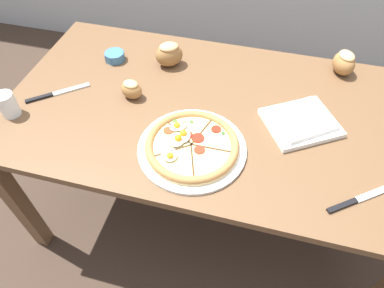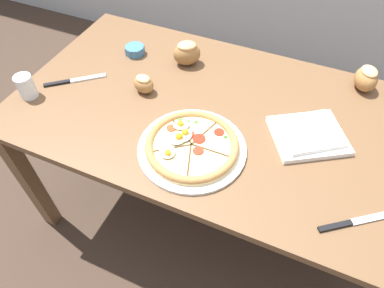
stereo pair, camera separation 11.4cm
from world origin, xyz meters
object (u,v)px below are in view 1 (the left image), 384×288
bread_piece_mid (131,89)px  water_glass (8,106)px  bread_piece_near (169,54)px  ramekin_bowl (115,56)px  napkin_folded (301,121)px  pizza (192,146)px  dining_table (210,124)px  knife_spare (361,199)px  knife_main (57,93)px  bread_piece_far (344,62)px

bread_piece_mid → water_glass: bearing=-153.3°
bread_piece_mid → bread_piece_near: bearing=71.2°
ramekin_bowl → napkin_folded: ramekin_bowl is taller
pizza → napkin_folded: pizza is taller
ramekin_bowl → bread_piece_near: size_ratio=0.62×
dining_table → bread_piece_mid: (-0.31, -0.01, 0.13)m
knife_spare → water_glass: bearing=141.1°
napkin_folded → knife_main: bearing=-175.5°
dining_table → bread_piece_far: (0.48, 0.35, 0.14)m
bread_piece_mid → bread_piece_far: bread_piece_far is taller
pizza → napkin_folded: (0.35, 0.21, -0.00)m
pizza → bread_piece_mid: (-0.29, 0.20, 0.02)m
bread_piece_near → bread_piece_mid: bread_piece_near is taller
napkin_folded → water_glass: bearing=-168.3°
ramekin_bowl → knife_main: ramekin_bowl is taller
bread_piece_mid → water_glass: water_glass is taller
dining_table → pizza: size_ratio=4.26×
bread_piece_far → knife_spare: bread_piece_far is taller
bread_piece_mid → water_glass: size_ratio=1.00×
dining_table → water_glass: size_ratio=16.98×
pizza → ramekin_bowl: 0.61m
bread_piece_mid → knife_main: 0.30m
pizza → bread_piece_near: bread_piece_near is taller
bread_piece_near → ramekin_bowl: bearing=-173.5°
pizza → bread_piece_mid: size_ratio=3.98×
ramekin_bowl → napkin_folded: bearing=-13.5°
bread_piece_near → knife_spare: bread_piece_near is taller
napkin_folded → bread_piece_mid: size_ratio=3.41×
pizza → bread_piece_far: bread_piece_far is taller
bread_piece_near → pizza: bearing=-64.0°
dining_table → bread_piece_far: size_ratio=12.03×
knife_main → knife_spare: size_ratio=0.97×
napkin_folded → ramekin_bowl: bearing=166.5°
knife_spare → knife_main: bearing=133.7°
knife_main → pizza: bearing=-53.4°
dining_table → pizza: (-0.02, -0.21, 0.11)m
bread_piece_far → knife_main: 1.17m
bread_piece_near → bread_piece_mid: bearing=-108.8°
water_glass → ramekin_bowl: bearing=59.5°
bread_piece_mid → pizza: bearing=-34.4°
napkin_folded → water_glass: 1.07m
dining_table → bread_piece_near: (-0.23, 0.22, 0.14)m
napkin_folded → water_glass: size_ratio=3.41×
bread_piece_far → napkin_folded: bearing=-112.7°
napkin_folded → water_glass: (-1.04, -0.22, 0.02)m
pizza → bread_piece_far: (0.50, 0.57, 0.03)m
napkin_folded → knife_spare: 0.34m
knife_main → water_glass: water_glass is taller
ramekin_bowl → knife_spare: (1.00, -0.47, -0.02)m
ramekin_bowl → bread_piece_near: bearing=6.5°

